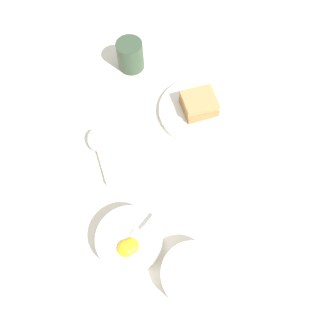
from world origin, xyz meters
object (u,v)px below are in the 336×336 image
Objects in this scene: toast_sandwich at (199,104)px; congee_bowl at (193,275)px; drinking_cup at (130,55)px; egg_bowl at (130,240)px; soup_spoon at (98,144)px; toast_plate at (199,110)px.

congee_bowl is (-0.36, -0.21, -0.01)m from toast_sandwich.
congee_bowl is 0.59m from drinking_cup.
toast_sandwich is 0.41m from congee_bowl.
toast_sandwich is 0.88× the size of congee_bowl.
egg_bowl is 0.15m from congee_bowl.
egg_bowl is 1.01× the size of soup_spoon.
congee_bowl is (0.01, -0.15, 0.00)m from egg_bowl.
egg_bowl is 0.25m from soup_spoon.
congee_bowl reaches higher than soup_spoon.
congee_bowl is 1.60× the size of drinking_cup.
egg_bowl is at bearing -171.31° from toast_plate.
soup_spoon is at bearing 69.84° from congee_bowl.
drinking_cup reaches higher than toast_plate.
toast_sandwich is at bearing 88.65° from toast_plate.
toast_plate is 0.27m from soup_spoon.
toast_sandwich is 0.81× the size of soup_spoon.
toast_sandwich reaches higher than congee_bowl.
congee_bowl is at bearing -110.16° from soup_spoon.
toast_sandwich is 1.41× the size of drinking_cup.
drinking_cup reaches higher than toast_sandwich.
toast_plate is 0.24m from drinking_cup.
soup_spoon is 1.74× the size of drinking_cup.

